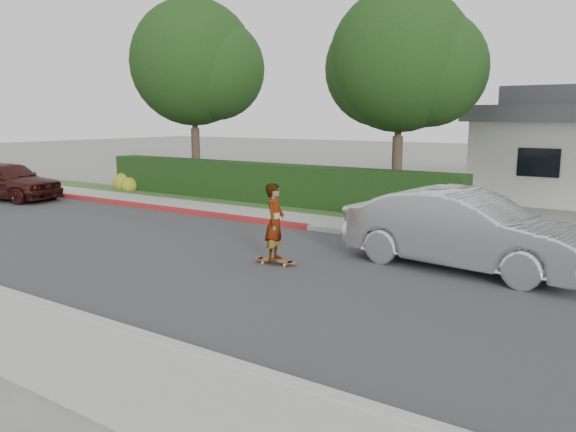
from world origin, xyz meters
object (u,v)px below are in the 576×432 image
object	(u,v)px
car_silver	(464,230)
car_maroon	(8,180)
skateboarder	(275,222)
skateboard	(275,261)

from	to	relation	value
car_silver	car_maroon	xyz separation A→B (m)	(-17.63, 0.08, -0.08)
skateboarder	car_maroon	bearing A→B (deg)	63.78
skateboarder	car_silver	size ratio (longest dim) A/B	0.33
skateboard	car_maroon	bearing A→B (deg)	163.61
skateboard	skateboarder	world-z (taller)	skateboarder
skateboarder	skateboard	bearing A→B (deg)	-0.00
skateboard	skateboarder	distance (m)	0.85
skateboard	car_silver	xyz separation A→B (m)	(3.47, 1.98, 0.75)
car_silver	skateboarder	bearing A→B (deg)	125.19
skateboard	skateboarder	xyz separation A→B (m)	(0.00, 0.00, 0.85)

